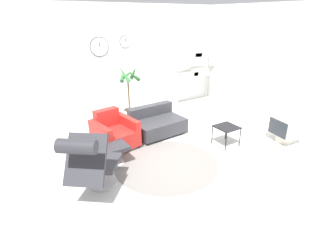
{
  "coord_description": "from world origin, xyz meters",
  "views": [
    {
      "loc": [
        -2.44,
        -3.69,
        2.51
      ],
      "look_at": [
        0.1,
        0.18,
        0.55
      ],
      "focal_mm": 28.0,
      "sensor_mm": 36.0,
      "label": 1
    }
  ],
  "objects_px": {
    "ottoman": "(113,150)",
    "armchair_red": "(114,134)",
    "shelf_unit": "(196,65)",
    "lounge_chair": "(90,159)",
    "couch_low": "(157,124)",
    "crt_television": "(286,128)",
    "side_table": "(227,128)",
    "potted_plant": "(129,102)"
  },
  "relations": [
    {
      "from": "lounge_chair",
      "to": "ottoman",
      "type": "relative_size",
      "value": 2.26
    },
    {
      "from": "ottoman",
      "to": "crt_television",
      "type": "bearing_deg",
      "value": -18.74
    },
    {
      "from": "couch_low",
      "to": "armchair_red",
      "type": "bearing_deg",
      "value": 2.49
    },
    {
      "from": "side_table",
      "to": "shelf_unit",
      "type": "bearing_deg",
      "value": 63.7
    },
    {
      "from": "lounge_chair",
      "to": "shelf_unit",
      "type": "distance_m",
      "value": 5.1
    },
    {
      "from": "shelf_unit",
      "to": "lounge_chair",
      "type": "bearing_deg",
      "value": -145.59
    },
    {
      "from": "lounge_chair",
      "to": "ottoman",
      "type": "height_order",
      "value": "lounge_chair"
    },
    {
      "from": "potted_plant",
      "to": "lounge_chair",
      "type": "bearing_deg",
      "value": -125.66
    },
    {
      "from": "ottoman",
      "to": "armchair_red",
      "type": "xyz_separation_m",
      "value": [
        0.28,
        0.62,
        0.0
      ]
    },
    {
      "from": "lounge_chair",
      "to": "couch_low",
      "type": "distance_m",
      "value": 2.52
    },
    {
      "from": "armchair_red",
      "to": "side_table",
      "type": "relative_size",
      "value": 1.99
    },
    {
      "from": "side_table",
      "to": "shelf_unit",
      "type": "relative_size",
      "value": 0.22
    },
    {
      "from": "lounge_chair",
      "to": "armchair_red",
      "type": "relative_size",
      "value": 1.32
    },
    {
      "from": "side_table",
      "to": "crt_television",
      "type": "distance_m",
      "value": 1.3
    },
    {
      "from": "armchair_red",
      "to": "couch_low",
      "type": "height_order",
      "value": "armchair_red"
    },
    {
      "from": "armchair_red",
      "to": "crt_television",
      "type": "relative_size",
      "value": 1.43
    },
    {
      "from": "ottoman",
      "to": "armchair_red",
      "type": "distance_m",
      "value": 0.69
    },
    {
      "from": "side_table",
      "to": "crt_television",
      "type": "bearing_deg",
      "value": -26.31
    },
    {
      "from": "ottoman",
      "to": "couch_low",
      "type": "xyz_separation_m",
      "value": [
        1.35,
        0.73,
        -0.05
      ]
    },
    {
      "from": "ottoman",
      "to": "armchair_red",
      "type": "bearing_deg",
      "value": 65.75
    },
    {
      "from": "shelf_unit",
      "to": "armchair_red",
      "type": "bearing_deg",
      "value": -155.87
    },
    {
      "from": "side_table",
      "to": "crt_television",
      "type": "xyz_separation_m",
      "value": [
        1.17,
        -0.58,
        -0.06
      ]
    },
    {
      "from": "side_table",
      "to": "shelf_unit",
      "type": "height_order",
      "value": "shelf_unit"
    },
    {
      "from": "ottoman",
      "to": "couch_low",
      "type": "distance_m",
      "value": 1.54
    },
    {
      "from": "ottoman",
      "to": "shelf_unit",
      "type": "bearing_deg",
      "value": 30.45
    },
    {
      "from": "lounge_chair",
      "to": "ottoman",
      "type": "xyz_separation_m",
      "value": [
        0.63,
        0.77,
        -0.38
      ]
    },
    {
      "from": "couch_low",
      "to": "potted_plant",
      "type": "relative_size",
      "value": 0.8
    },
    {
      "from": "lounge_chair",
      "to": "potted_plant",
      "type": "height_order",
      "value": "potted_plant"
    },
    {
      "from": "lounge_chair",
      "to": "crt_television",
      "type": "xyz_separation_m",
      "value": [
        4.04,
        -0.38,
        -0.35
      ]
    },
    {
      "from": "ottoman",
      "to": "potted_plant",
      "type": "distance_m",
      "value": 2.08
    },
    {
      "from": "ottoman",
      "to": "shelf_unit",
      "type": "xyz_separation_m",
      "value": [
        3.57,
        2.1,
        0.86
      ]
    },
    {
      "from": "armchair_red",
      "to": "potted_plant",
      "type": "xyz_separation_m",
      "value": [
        0.88,
        1.09,
        0.25
      ]
    },
    {
      "from": "shelf_unit",
      "to": "crt_television",
      "type": "bearing_deg",
      "value": -92.74
    },
    {
      "from": "ottoman",
      "to": "crt_television",
      "type": "relative_size",
      "value": 0.83
    },
    {
      "from": "crt_television",
      "to": "couch_low",
      "type": "bearing_deg",
      "value": 57.69
    },
    {
      "from": "ottoman",
      "to": "side_table",
      "type": "height_order",
      "value": "side_table"
    },
    {
      "from": "armchair_red",
      "to": "couch_low",
      "type": "relative_size",
      "value": 0.76
    },
    {
      "from": "crt_television",
      "to": "shelf_unit",
      "type": "relative_size",
      "value": 0.3
    },
    {
      "from": "side_table",
      "to": "shelf_unit",
      "type": "xyz_separation_m",
      "value": [
        1.32,
        2.68,
        0.76
      ]
    },
    {
      "from": "armchair_red",
      "to": "shelf_unit",
      "type": "xyz_separation_m",
      "value": [
        3.28,
        1.47,
        0.85
      ]
    },
    {
      "from": "couch_low",
      "to": "shelf_unit",
      "type": "xyz_separation_m",
      "value": [
        2.21,
        1.37,
        0.91
      ]
    },
    {
      "from": "crt_television",
      "to": "shelf_unit",
      "type": "xyz_separation_m",
      "value": [
        0.16,
        3.25,
        0.82
      ]
    }
  ]
}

